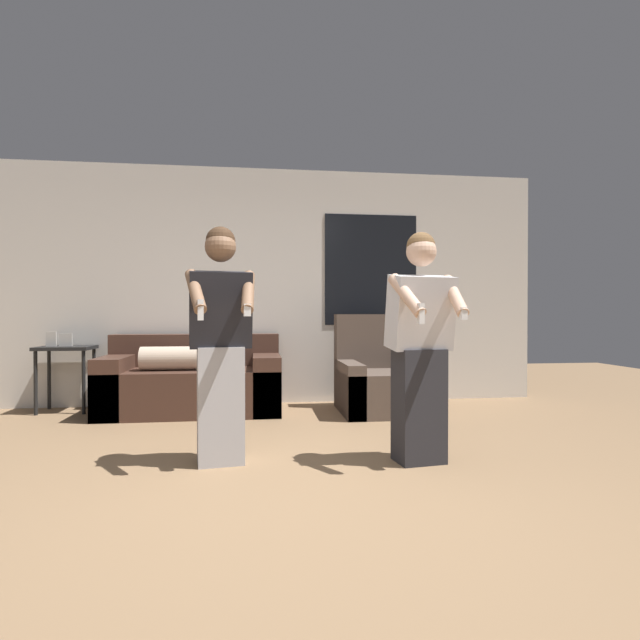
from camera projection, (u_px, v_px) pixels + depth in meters
ground_plane at (282, 504)px, 2.69m from camera, size 14.00×14.00×0.00m
wall_back at (270, 286)px, 5.77m from camera, size 6.37×0.07×2.70m
couch at (193, 383)px, 5.21m from camera, size 1.81×0.86×0.81m
armchair at (379, 381)px, 5.26m from camera, size 0.85×0.88×1.02m
side_table at (65, 357)px, 5.24m from camera, size 0.54×0.41×0.84m
person_left at (221, 344)px, 3.42m from camera, size 0.47×0.52×1.63m
person_right at (420, 347)px, 3.44m from camera, size 0.49×0.53×1.59m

